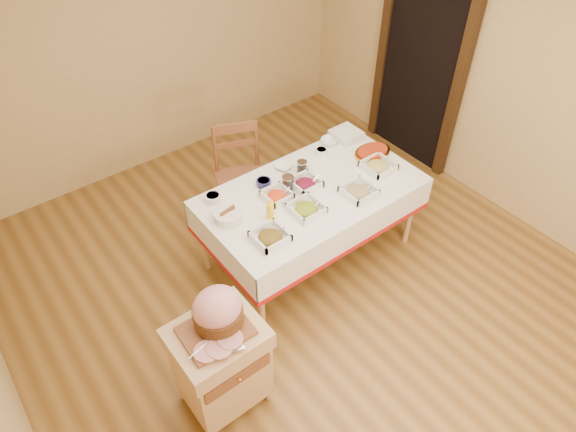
# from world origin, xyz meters

# --- Properties ---
(room_shell) EXTENTS (5.00, 5.00, 5.00)m
(room_shell) POSITION_xyz_m (0.00, 0.00, 1.30)
(room_shell) COLOR brown
(room_shell) RESTS_ON ground
(doorway) EXTENTS (0.09, 1.10, 2.20)m
(doorway) POSITION_xyz_m (2.20, 0.90, 1.11)
(doorway) COLOR black
(doorway) RESTS_ON ground
(dining_table) EXTENTS (1.82, 1.02, 0.76)m
(dining_table) POSITION_xyz_m (0.30, 0.30, 0.60)
(dining_table) COLOR tan
(dining_table) RESTS_ON ground
(butcher_cart) EXTENTS (0.57, 0.49, 0.81)m
(butcher_cart) POSITION_xyz_m (-1.06, -0.44, 0.46)
(butcher_cart) COLOR tan
(butcher_cart) RESTS_ON ground
(dining_chair) EXTENTS (0.58, 0.57, 0.99)m
(dining_chair) POSITION_xyz_m (0.10, 1.08, 0.51)
(dining_chair) COLOR brown
(dining_chair) RESTS_ON ground
(ham_on_board) EXTENTS (0.44, 0.42, 0.29)m
(ham_on_board) POSITION_xyz_m (-1.02, -0.40, 0.93)
(ham_on_board) COLOR brown
(ham_on_board) RESTS_ON butcher_cart
(serving_dish_a) EXTENTS (0.25, 0.24, 0.11)m
(serving_dish_a) POSITION_xyz_m (-0.31, 0.04, 0.79)
(serving_dish_a) COLOR silver
(serving_dish_a) RESTS_ON dining_table
(serving_dish_b) EXTENTS (0.24, 0.24, 0.10)m
(serving_dish_b) POSITION_xyz_m (0.10, 0.12, 0.79)
(serving_dish_b) COLOR silver
(serving_dish_b) RESTS_ON dining_table
(serving_dish_c) EXTENTS (0.25, 0.25, 0.10)m
(serving_dish_c) POSITION_xyz_m (0.57, 0.03, 0.79)
(serving_dish_c) COLOR silver
(serving_dish_c) RESTS_ON dining_table
(serving_dish_d) EXTENTS (0.25, 0.25, 0.09)m
(serving_dish_d) POSITION_xyz_m (0.93, 0.17, 0.79)
(serving_dish_d) COLOR silver
(serving_dish_d) RESTS_ON dining_table
(serving_dish_e) EXTENTS (0.22, 0.21, 0.10)m
(serving_dish_e) POSITION_xyz_m (0.01, 0.39, 0.79)
(serving_dish_e) COLOR silver
(serving_dish_e) RESTS_ON dining_table
(serving_dish_f) EXTENTS (0.23, 0.22, 0.11)m
(serving_dish_f) POSITION_xyz_m (0.28, 0.36, 0.79)
(serving_dish_f) COLOR silver
(serving_dish_f) RESTS_ON dining_table
(small_bowl_left) EXTENTS (0.13, 0.13, 0.06)m
(small_bowl_left) POSITION_xyz_m (-0.41, 0.68, 0.79)
(small_bowl_left) COLOR silver
(small_bowl_left) RESTS_ON dining_table
(small_bowl_mid) EXTENTS (0.12, 0.12, 0.05)m
(small_bowl_mid) POSITION_xyz_m (0.02, 0.59, 0.79)
(small_bowl_mid) COLOR #1C1D51
(small_bowl_mid) RESTS_ON dining_table
(small_bowl_right) EXTENTS (0.11, 0.11, 0.05)m
(small_bowl_right) POSITION_xyz_m (0.68, 0.64, 0.79)
(small_bowl_right) COLOR silver
(small_bowl_right) RESTS_ON dining_table
(bowl_white_imported) EXTENTS (0.17, 0.17, 0.03)m
(bowl_white_imported) POSITION_xyz_m (0.29, 0.68, 0.78)
(bowl_white_imported) COLOR silver
(bowl_white_imported) RESTS_ON dining_table
(bowl_small_imported) EXTENTS (0.17, 0.17, 0.05)m
(bowl_small_imported) POSITION_xyz_m (0.85, 0.72, 0.78)
(bowl_small_imported) COLOR silver
(bowl_small_imported) RESTS_ON dining_table
(preserve_jar_left) EXTENTS (0.10, 0.10, 0.13)m
(preserve_jar_left) POSITION_xyz_m (0.15, 0.43, 0.82)
(preserve_jar_left) COLOR silver
(preserve_jar_left) RESTS_ON dining_table
(preserve_jar_right) EXTENTS (0.09, 0.09, 0.11)m
(preserve_jar_right) POSITION_xyz_m (0.38, 0.54, 0.81)
(preserve_jar_right) COLOR silver
(preserve_jar_right) RESTS_ON dining_table
(mustard_bottle) EXTENTS (0.06, 0.06, 0.18)m
(mustard_bottle) POSITION_xyz_m (-0.17, 0.24, 0.84)
(mustard_bottle) COLOR yellow
(mustard_bottle) RESTS_ON dining_table
(bread_basket) EXTENTS (0.22, 0.22, 0.10)m
(bread_basket) POSITION_xyz_m (-0.43, 0.41, 0.80)
(bread_basket) COLOR white
(bread_basket) RESTS_ON dining_table
(plate_stack) EXTENTS (0.24, 0.24, 0.07)m
(plate_stack) POSITION_xyz_m (1.03, 0.69, 0.80)
(plate_stack) COLOR silver
(plate_stack) RESTS_ON dining_table
(brass_platter) EXTENTS (0.36, 0.26, 0.05)m
(brass_platter) POSITION_xyz_m (1.05, 0.36, 0.78)
(brass_platter) COLOR #C48A37
(brass_platter) RESTS_ON dining_table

